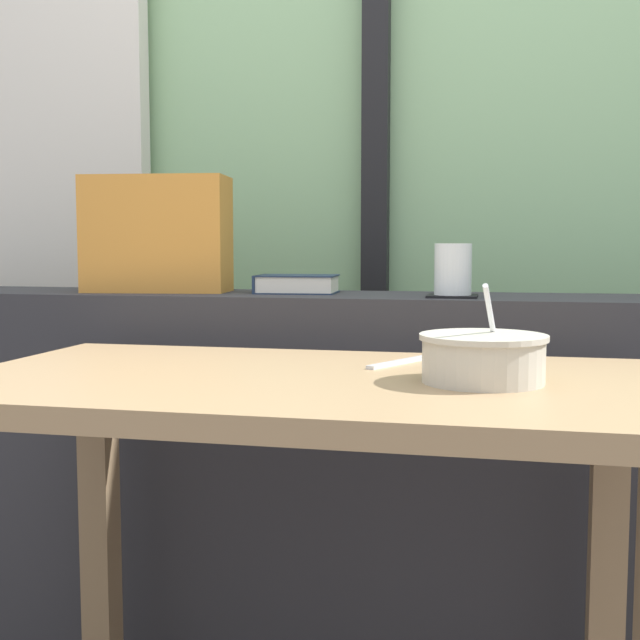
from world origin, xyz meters
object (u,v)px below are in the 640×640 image
object	(u,v)px
juice_glass	(453,271)
fork_utensil	(400,362)
closed_book	(296,284)
throw_pillow	(157,234)
breakfast_table	(303,457)
coaster_square	(453,296)
soup_bowl	(483,358)

from	to	relation	value
juice_glass	fork_utensil	size ratio (longest dim) A/B	0.61
closed_book	fork_utensil	size ratio (longest dim) A/B	1.08
throw_pillow	breakfast_table	bearing A→B (deg)	-48.62
throw_pillow	fork_utensil	xyz separation A→B (m)	(0.60, -0.38, -0.22)
throw_pillow	coaster_square	bearing A→B (deg)	-4.77
soup_bowl	throw_pillow	bearing A→B (deg)	143.85
breakfast_table	soup_bowl	world-z (taller)	soup_bowl
closed_book	throw_pillow	xyz separation A→B (m)	(-0.32, -0.02, 0.11)
throw_pillow	soup_bowl	bearing A→B (deg)	-36.15
coaster_square	juice_glass	xyz separation A→B (m)	(0.00, 0.00, 0.05)
coaster_square	throw_pillow	size ratio (longest dim) A/B	0.31
fork_utensil	coaster_square	bearing A→B (deg)	106.09
juice_glass	closed_book	xyz separation A→B (m)	(-0.35, 0.08, -0.03)
breakfast_table	coaster_square	size ratio (longest dim) A/B	10.60
coaster_square	throw_pillow	world-z (taller)	throw_pillow
breakfast_table	closed_book	world-z (taller)	closed_book
coaster_square	closed_book	bearing A→B (deg)	167.56
juice_glass	fork_utensil	bearing A→B (deg)	-101.43
throw_pillow	soup_bowl	distance (m)	0.94
closed_book	soup_bowl	distance (m)	0.71
breakfast_table	soup_bowl	distance (m)	0.31
closed_book	fork_utensil	world-z (taller)	closed_book
fork_utensil	breakfast_table	bearing A→B (deg)	-102.32
coaster_square	fork_utensil	bearing A→B (deg)	-101.43
soup_bowl	fork_utensil	distance (m)	0.22
coaster_square	juice_glass	distance (m)	0.05
breakfast_table	coaster_square	distance (m)	0.56
breakfast_table	closed_book	size ratio (longest dim) A/B	5.77
breakfast_table	throw_pillow	bearing A→B (deg)	131.38
coaster_square	fork_utensil	xyz separation A→B (m)	(-0.07, -0.32, -0.09)
closed_book	throw_pillow	world-z (taller)	throw_pillow
breakfast_table	coaster_square	xyz separation A→B (m)	(0.19, 0.48, 0.22)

